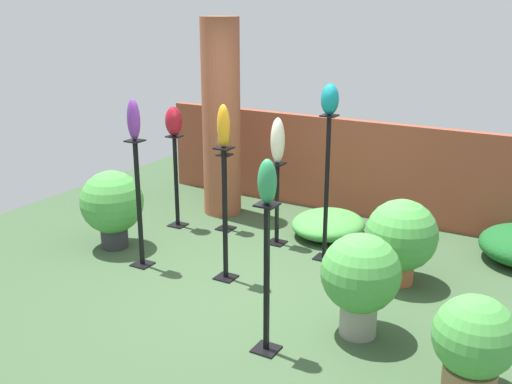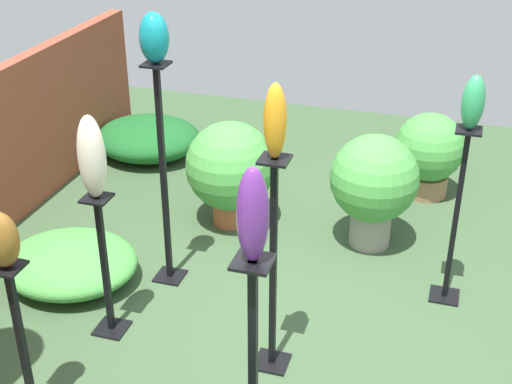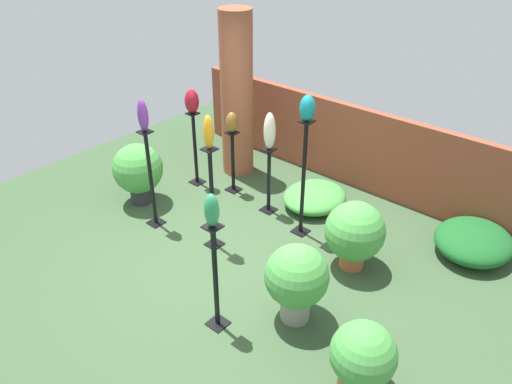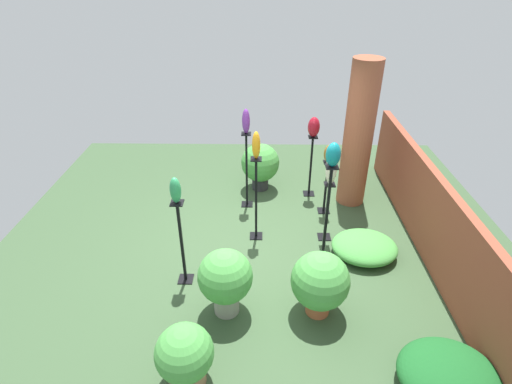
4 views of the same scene
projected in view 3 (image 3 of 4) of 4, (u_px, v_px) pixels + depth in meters
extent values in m
plane|color=#385133|center=(234.00, 255.00, 6.23)|extent=(8.00, 8.00, 0.00)
cube|color=brown|center=(347.00, 144.00, 7.53)|extent=(5.60, 0.12, 1.26)
cylinder|color=#9E5138|center=(237.00, 96.00, 7.51)|extent=(0.49, 0.49, 2.53)
cube|color=black|center=(300.00, 231.00, 6.66)|extent=(0.20, 0.20, 0.01)
cube|color=black|center=(303.00, 180.00, 6.25)|extent=(0.04, 0.04, 1.59)
cube|color=black|center=(307.00, 121.00, 5.85)|extent=(0.16, 0.16, 0.02)
cube|color=black|center=(268.00, 210.00, 7.11)|extent=(0.20, 0.20, 0.01)
cube|color=black|center=(269.00, 181.00, 6.87)|extent=(0.04, 0.04, 0.97)
cube|color=black|center=(269.00, 149.00, 6.62)|extent=(0.16, 0.16, 0.01)
cube|color=black|center=(197.00, 182.00, 7.80)|extent=(0.20, 0.20, 0.01)
cube|color=black|center=(195.00, 149.00, 7.51)|extent=(0.04, 0.04, 1.16)
cube|color=black|center=(193.00, 113.00, 7.21)|extent=(0.16, 0.16, 0.02)
cube|color=black|center=(215.00, 244.00, 6.42)|extent=(0.20, 0.20, 0.01)
cube|color=black|center=(212.00, 199.00, 6.07)|extent=(0.04, 0.04, 1.37)
cube|color=black|center=(210.00, 149.00, 5.72)|extent=(0.16, 0.16, 0.02)
cube|color=black|center=(156.00, 223.00, 6.84)|extent=(0.20, 0.20, 0.01)
cube|color=black|center=(151.00, 180.00, 6.49)|extent=(0.04, 0.04, 1.37)
cube|color=black|center=(145.00, 132.00, 6.14)|extent=(0.16, 0.16, 0.02)
cube|color=black|center=(218.00, 323.00, 5.23)|extent=(0.20, 0.20, 0.01)
cube|color=black|center=(215.00, 278.00, 4.92)|extent=(0.04, 0.04, 1.25)
cube|color=black|center=(213.00, 227.00, 4.60)|extent=(0.16, 0.16, 0.02)
cube|color=black|center=(234.00, 189.00, 7.60)|extent=(0.20, 0.20, 0.01)
cube|color=black|center=(233.00, 162.00, 7.36)|extent=(0.04, 0.04, 0.96)
cube|color=black|center=(232.00, 133.00, 7.11)|extent=(0.16, 0.16, 0.01)
ellipsoid|color=#0F727A|center=(307.00, 108.00, 5.76)|extent=(0.18, 0.19, 0.32)
ellipsoid|color=beige|center=(270.00, 131.00, 6.48)|extent=(0.16, 0.16, 0.51)
ellipsoid|color=maroon|center=(192.00, 101.00, 7.12)|extent=(0.20, 0.21, 0.35)
ellipsoid|color=orange|center=(209.00, 132.00, 5.61)|extent=(0.12, 0.12, 0.41)
ellipsoid|color=#6B2D8C|center=(143.00, 116.00, 6.03)|extent=(0.13, 0.13, 0.42)
ellipsoid|color=#2D9356|center=(212.00, 210.00, 4.51)|extent=(0.15, 0.14, 0.34)
ellipsoid|color=brown|center=(232.00, 122.00, 7.03)|extent=(0.16, 0.18, 0.30)
cylinder|color=#2D2D33|center=(141.00, 194.00, 7.26)|extent=(0.31, 0.31, 0.24)
sphere|color=#479942|center=(138.00, 168.00, 7.05)|extent=(0.71, 0.71, 0.71)
cylinder|color=#B25B38|center=(351.00, 259.00, 6.01)|extent=(0.30, 0.30, 0.21)
sphere|color=#479942|center=(355.00, 231.00, 5.80)|extent=(0.71, 0.71, 0.71)
cylinder|color=gray|center=(295.00, 307.00, 5.25)|extent=(0.31, 0.31, 0.28)
sphere|color=#479942|center=(297.00, 276.00, 5.04)|extent=(0.67, 0.67, 0.67)
cylinder|color=#936B4C|center=(359.00, 381.00, 4.52)|extent=(0.39, 0.39, 0.19)
sphere|color=#479942|center=(363.00, 354.00, 4.34)|extent=(0.60, 0.60, 0.60)
ellipsoid|color=#479942|center=(315.00, 197.00, 7.15)|extent=(0.86, 0.97, 0.29)
ellipsoid|color=#195923|center=(474.00, 241.00, 6.18)|extent=(0.93, 1.03, 0.36)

